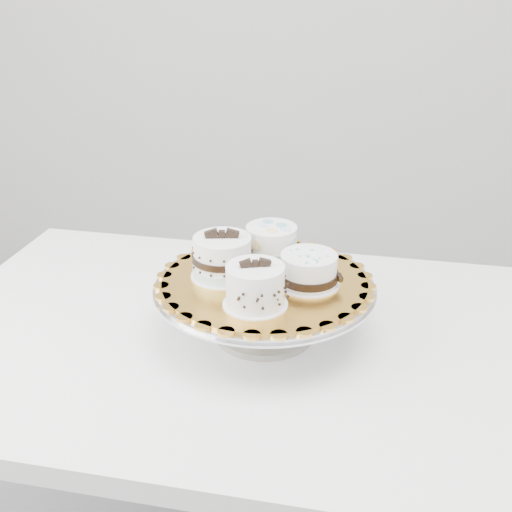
# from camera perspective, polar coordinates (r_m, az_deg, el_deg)

# --- Properties ---
(table) EXTENTS (1.25, 0.89, 0.75)m
(table) POSITION_cam_1_polar(r_m,az_deg,el_deg) (1.25, -1.63, -9.89)
(table) COLOR white
(table) RESTS_ON floor
(cake_stand) EXTENTS (0.40, 0.40, 0.11)m
(cake_stand) POSITION_cam_1_polar(r_m,az_deg,el_deg) (1.16, 0.76, -3.85)
(cake_stand) COLOR gray
(cake_stand) RESTS_ON table
(cake_board) EXTENTS (0.45, 0.45, 0.01)m
(cake_board) POSITION_cam_1_polar(r_m,az_deg,el_deg) (1.14, 0.77, -2.24)
(cake_board) COLOR gold
(cake_board) RESTS_ON cake_stand
(cake_swirl) EXTENTS (0.12, 0.12, 0.09)m
(cake_swirl) POSITION_cam_1_polar(r_m,az_deg,el_deg) (1.04, -0.07, -2.76)
(cake_swirl) COLOR white
(cake_swirl) RESTS_ON cake_board
(cake_banded) EXTENTS (0.12, 0.12, 0.09)m
(cake_banded) POSITION_cam_1_polar(r_m,az_deg,el_deg) (1.14, -3.00, -0.22)
(cake_banded) COLOR white
(cake_banded) RESTS_ON cake_board
(cake_dots) EXTENTS (0.12, 0.12, 0.07)m
(cake_dots) POSITION_cam_1_polar(r_m,az_deg,el_deg) (1.20, 1.37, 1.10)
(cake_dots) COLOR white
(cake_dots) RESTS_ON cake_board
(cake_ribbon) EXTENTS (0.13, 0.13, 0.06)m
(cake_ribbon) POSITION_cam_1_polar(r_m,az_deg,el_deg) (1.12, 4.75, -1.29)
(cake_ribbon) COLOR white
(cake_ribbon) RESTS_ON cake_board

